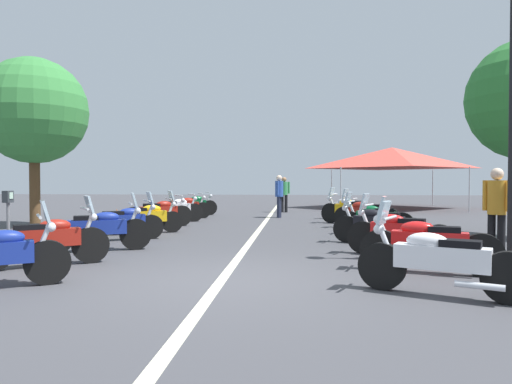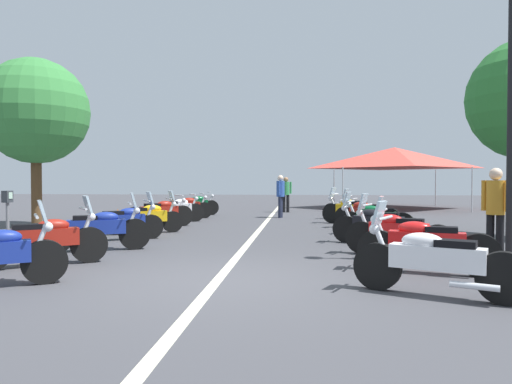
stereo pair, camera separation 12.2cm
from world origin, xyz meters
The scene contains 25 objects.
ground_plane centered at (0.00, 0.00, 0.00)m, with size 80.00×80.00×0.00m, color #424247.
lane_centre_stripe centered at (6.72, 0.00, 0.00)m, with size 29.94×0.16×0.01m, color beige.
motorcycle_left_row_1 centered at (0.82, 3.17, 0.47)m, with size 1.40×1.85×1.21m.
motorcycle_left_row_2 centered at (2.58, 2.99, 0.47)m, with size 1.10×2.06×1.22m.
motorcycle_left_row_3 centered at (4.35, 3.12, 0.46)m, with size 1.19×1.79×1.20m.
motorcycle_left_row_4 centered at (5.84, 3.04, 0.46)m, with size 1.21×1.89×1.19m.
motorcycle_left_row_5 centered at (7.57, 3.20, 0.47)m, with size 1.42×1.87×1.01m.
motorcycle_left_row_6 centered at (9.29, 3.13, 0.46)m, with size 1.22×1.81×1.01m.
motorcycle_left_row_7 centered at (10.80, 3.21, 0.45)m, with size 1.12×2.02×0.99m.
motorcycle_left_row_8 centered at (12.49, 3.21, 0.45)m, with size 1.04×1.94×1.00m.
motorcycle_right_row_0 centered at (-0.69, -2.93, 0.47)m, with size 1.09×2.01×1.21m.
motorcycle_right_row_1 centered at (0.85, -3.20, 0.48)m, with size 0.91×2.14×1.22m.
motorcycle_right_row_2 centered at (2.49, -3.09, 0.47)m, with size 1.04×1.97×1.22m.
motorcycle_right_row_3 centered at (4.20, -2.98, 0.47)m, with size 0.99×2.05×1.21m.
motorcycle_right_row_4 centered at (6.01, -3.23, 0.45)m, with size 0.89×1.94×0.99m.
motorcycle_right_row_5 centered at (7.68, -3.21, 0.47)m, with size 1.02×1.92×1.22m.
motorcycle_right_row_6 centered at (9.22, -2.94, 0.48)m, with size 1.07×2.01×1.23m.
motorcycle_right_row_7 centered at (10.89, -3.03, 0.45)m, with size 1.20×1.92×0.98m.
parking_meter centered at (1.40, 4.21, 0.90)m, with size 0.19×0.14×1.29m.
traffic_cone_1 centered at (7.07, 4.37, 0.29)m, with size 0.36×0.36×0.61m.
bystander_0 centered at (14.71, -0.54, 0.95)m, with size 0.32×0.53×1.62m.
bystander_1 centered at (11.64, -0.43, 0.98)m, with size 0.52×0.32×1.68m.
bystander_2 centered at (2.22, -4.82, 1.01)m, with size 0.41×0.39×1.71m.
roadside_tree_0 centered at (7.25, 7.10, 3.64)m, with size 3.30×3.30×5.31m.
event_tent centered at (18.40, -6.11, 2.65)m, with size 6.50×6.50×3.20m.
Camera 1 is at (-6.84, -1.11, 1.49)m, focal length 32.95 mm.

